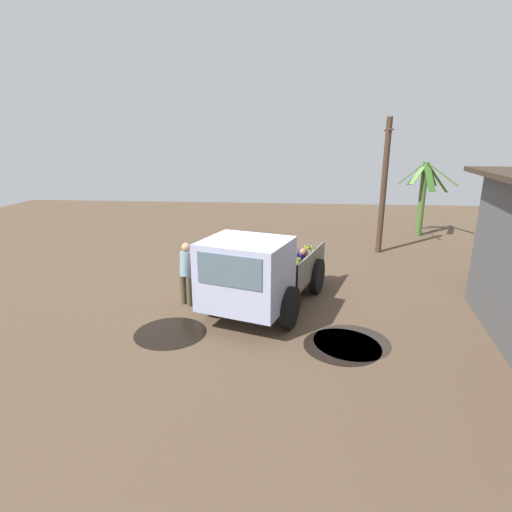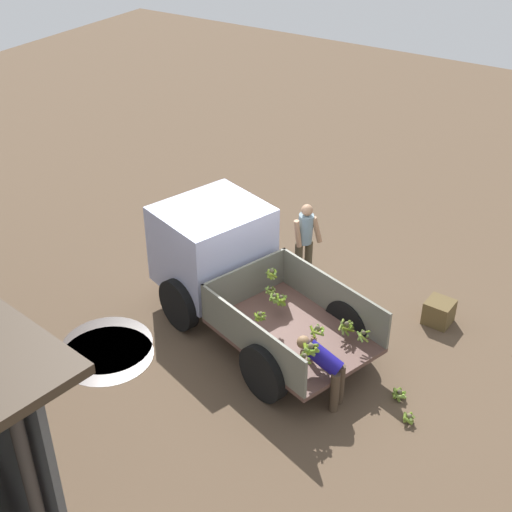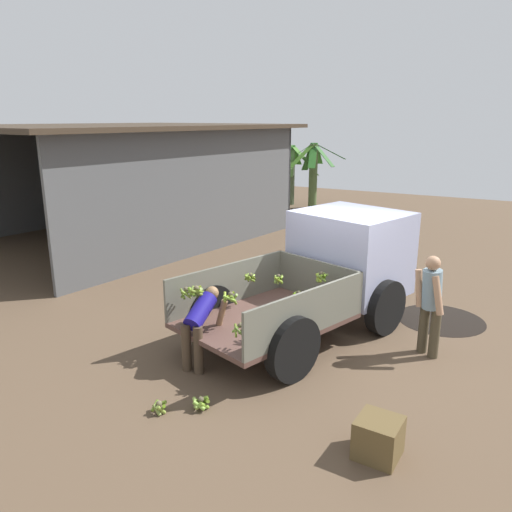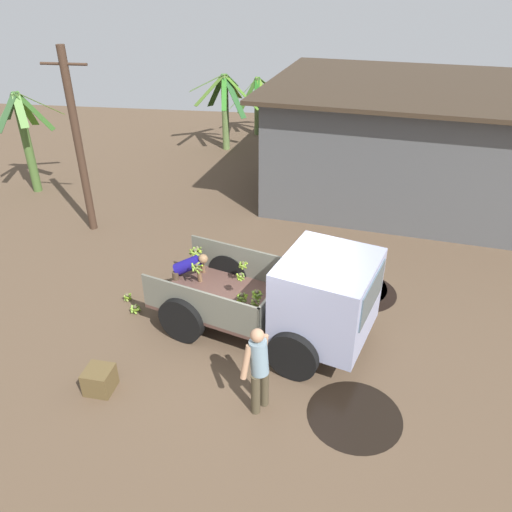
{
  "view_description": "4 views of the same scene",
  "coord_description": "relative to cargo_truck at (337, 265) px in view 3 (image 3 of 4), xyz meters",
  "views": [
    {
      "loc": [
        9.56,
        0.88,
        4.21
      ],
      "look_at": [
        -0.02,
        0.02,
        1.41
      ],
      "focal_mm": 28.0,
      "sensor_mm": 36.0,
      "label": 1
    },
    {
      "loc": [
        -5.82,
        9.05,
        8.2
      ],
      "look_at": [
        -0.19,
        0.18,
        1.59
      ],
      "focal_mm": 50.0,
      "sensor_mm": 36.0,
      "label": 2
    },
    {
      "loc": [
        -7.96,
        -2.94,
        3.75
      ],
      "look_at": [
        -1.04,
        0.83,
        1.56
      ],
      "focal_mm": 35.0,
      "sensor_mm": 36.0,
      "label": 3
    },
    {
      "loc": [
        0.74,
        -7.96,
        6.68
      ],
      "look_at": [
        -0.52,
        0.88,
        1.45
      ],
      "focal_mm": 35.0,
      "sensor_mm": 36.0,
      "label": 4
    }
  ],
  "objects": [
    {
      "name": "person_worker_loading",
      "position": [
        -2.7,
        1.22,
        -0.39
      ],
      "size": [
        0.82,
        0.63,
        1.18
      ],
      "rotation": [
        0.0,
        0.0,
        0.06
      ],
      "color": "#463728",
      "rests_on": "ground"
    },
    {
      "name": "person_bystander_near_shed",
      "position": [
        -0.67,
        6.15,
        -0.25
      ],
      "size": [
        0.52,
        0.5,
        1.56
      ],
      "rotation": [
        0.0,
        0.0,
        1.01
      ],
      "color": "brown",
      "rests_on": "ground"
    },
    {
      "name": "banana_bunch_on_ground_1",
      "position": [
        -3.74,
        0.51,
        -1.01
      ],
      "size": [
        0.26,
        0.26,
        0.19
      ],
      "color": "brown",
      "rests_on": "ground"
    },
    {
      "name": "person_foreground_visitor",
      "position": [
        -0.66,
        -1.82,
        -0.18
      ],
      "size": [
        0.54,
        0.58,
        1.69
      ],
      "rotation": [
        0.0,
        0.0,
        2.59
      ],
      "color": "#483F2C",
      "rests_on": "ground"
    },
    {
      "name": "wooden_crate_0",
      "position": [
        -3.55,
        -1.82,
        -0.88
      ],
      "size": [
        0.51,
        0.51,
        0.47
      ],
      "primitive_type": "cube",
      "rotation": [
        0.0,
        0.0,
        3.08
      ],
      "color": "brown",
      "rests_on": "ground"
    },
    {
      "name": "mud_patch_1",
      "position": [
        1.0,
        -1.79,
        -1.11
      ],
      "size": [
        1.63,
        1.63,
        0.01
      ],
      "primitive_type": "cylinder",
      "color": "black",
      "rests_on": "ground"
    },
    {
      "name": "mud_patch_0",
      "position": [
        1.06,
        2.25,
        -1.11
      ],
      "size": [
        1.66,
        1.66,
        0.01
      ],
      "primitive_type": "cylinder",
      "color": "#2C231F",
      "rests_on": "ground"
    },
    {
      "name": "ground",
      "position": [
        -0.57,
        -0.0,
        -1.11
      ],
      "size": [
        36.0,
        36.0,
        0.0
      ],
      "primitive_type": "plane",
      "color": "brown"
    },
    {
      "name": "banana_palm_2",
      "position": [
        10.61,
        9.37,
        0.51
      ],
      "size": [
        2.24,
        1.9,
        3.12
      ],
      "color": "#4D6330",
      "rests_on": "ground"
    },
    {
      "name": "banana_bunch_on_ground_0",
      "position": [
        -4.08,
        0.93,
        -1.01
      ],
      "size": [
        0.21,
        0.23,
        0.19
      ],
      "color": "brown",
      "rests_on": "ground"
    },
    {
      "name": "warehouse_shed",
      "position": [
        3.83,
        8.25,
        1.5
      ],
      "size": [
        10.88,
        8.96,
        3.55
      ],
      "rotation": [
        0.0,
        0.0,
        -0.15
      ],
      "color": "#525455",
      "rests_on": "ground"
    },
    {
      "name": "mud_patch_2",
      "position": [
        1.26,
        2.02,
        -1.11
      ],
      "size": [
        1.65,
        1.65,
        0.01
      ],
      "primitive_type": "cylinder",
      "color": "black",
      "rests_on": "ground"
    },
    {
      "name": "banana_palm_3",
      "position": [
        11.38,
        5.16,
        0.35
      ],
      "size": [
        2.43,
        2.23,
        2.74
      ],
      "color": "#455930",
      "rests_on": "ground"
    },
    {
      "name": "cargo_truck",
      "position": [
        0.0,
        0.0,
        0.0
      ],
      "size": [
        4.79,
        3.18,
        2.06
      ],
      "rotation": [
        0.0,
        0.0,
        -0.32
      ],
      "color": "brown",
      "rests_on": "ground"
    },
    {
      "name": "banana_palm_4",
      "position": [
        11.68,
        6.29,
        0.36
      ],
      "size": [
        2.43,
        1.96,
        2.61
      ],
      "color": "#4D5D41",
      "rests_on": "ground"
    }
  ]
}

